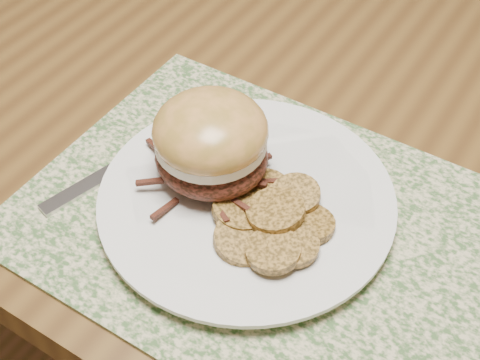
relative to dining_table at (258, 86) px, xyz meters
The scene contains 7 objects.
ground 0.67m from the dining_table, ahead, with size 3.50×3.50×0.00m, color brown.
dining_table is the anchor object (origin of this frame).
placemat 0.31m from the dining_table, 57.11° to the right, with size 0.45×0.33×0.00m, color #3F6132.
dinner_plate 0.30m from the dining_table, 61.19° to the right, with size 0.26×0.26×0.02m, color white.
pork_sandwich 0.29m from the dining_table, 68.83° to the right, with size 0.14×0.14×0.08m.
roasted_potatoes 0.34m from the dining_table, 56.81° to the right, with size 0.12×0.13×0.03m.
fork 0.27m from the dining_table, 88.41° to the right, with size 0.07×0.20×0.00m.
Camera 1 is at (0.35, -0.60, 1.23)m, focal length 50.00 mm.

